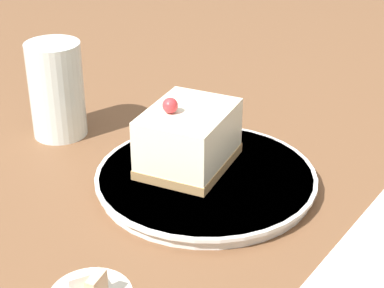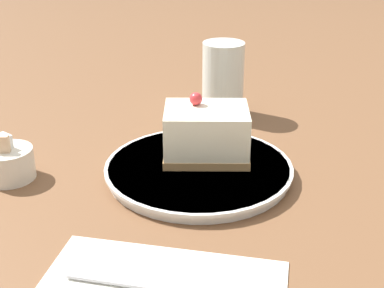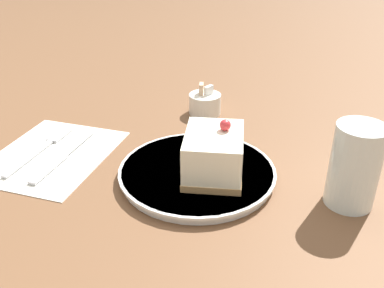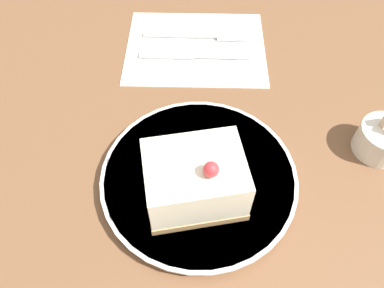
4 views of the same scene
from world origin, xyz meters
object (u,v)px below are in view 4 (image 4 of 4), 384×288
Objects in this scene: sugar_bowl at (382,139)px; cake_slice at (195,180)px; fork at (206,36)px; knife at (185,56)px; plate at (199,178)px.

cake_slice is at bearing -66.91° from sugar_bowl.
fork is 0.06m from knife.
fork is 0.32m from sugar_bowl.
cake_slice is at bearing -1.56° from fork.
plate is 1.34× the size of knife.
sugar_bowl reaches higher than fork.
sugar_bowl is at bearing 57.17° from knife.
fork and knife have the same top height.
fork is 2.75× the size of sugar_bowl.
sugar_bowl is at bearing 107.44° from plate.
knife is 0.31m from sugar_bowl.
sugar_bowl is (0.15, 0.27, 0.02)m from knife.
plate is 0.23m from knife.
fork is at bearing -177.37° from plate.
fork is at bearing -130.34° from sugar_bowl.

